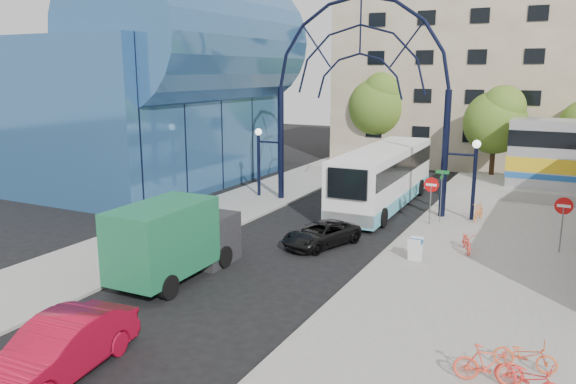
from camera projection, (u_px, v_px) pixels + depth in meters
The scene contains 21 objects.
ground at pixel (225, 288), 21.00m from camera, with size 120.00×120.00×0.00m, color black.
sidewalk_east at pixel (465, 287), 20.92m from camera, with size 8.00×56.00×0.12m, color gray.
plaza_west at pixel (184, 226), 29.10m from camera, with size 5.00×50.00×0.12m, color gray.
gateway_arch at pixel (360, 60), 31.38m from camera, with size 13.64×0.44×12.10m.
stop_sign at pixel (431, 189), 28.90m from camera, with size 0.80×0.07×2.50m.
do_not_enter_sign at pixel (563, 211), 24.41m from camera, with size 0.76×0.07×2.48m.
street_name_sign at pixel (442, 185), 29.21m from camera, with size 0.70×0.70×2.80m.
sandwich_board at pixel (415, 246), 23.56m from camera, with size 0.55×0.61×0.99m.
transit_hall at pixel (158, 89), 39.44m from camera, with size 16.50×18.00×14.50m.
apartment_block at pixel (463, 82), 49.08m from camera, with size 20.00×12.10×14.00m.
tree_north_a at pixel (497, 119), 39.88m from camera, with size 4.48×4.48×7.00m.
tree_north_b at pixel (380, 103), 47.66m from camera, with size 5.12×5.12×8.00m.
city_bus at pixel (383, 176), 33.41m from camera, with size 3.23×12.78×3.49m.
green_truck at pixel (176, 239), 21.83m from camera, with size 2.51×6.21×3.11m.
black_suv at pixel (321, 234), 25.96m from camera, with size 1.86×4.04×1.12m, color black.
red_sedan at pixel (59, 349), 14.79m from camera, with size 1.68×4.81×1.59m, color #A20923.
bike_near_a at pixel (467, 241), 24.78m from camera, with size 0.61×1.76×0.92m, color #F43F30.
bike_near_b at pixel (479, 211), 29.98m from camera, with size 0.45×1.61×0.97m, color orange.
bike_far_a at pixel (525, 355), 14.96m from camera, with size 0.56×1.62×0.85m, color #EB5E2F.
bike_far_b at pixel (488, 365), 14.29m from camera, with size 0.49×1.73×1.04m, color #ED462F.
bike_far_c at pixel (529, 378), 13.78m from camera, with size 0.62×1.77×0.93m, color #F93431.
Camera 1 is at (11.07, -16.54, 7.97)m, focal length 35.00 mm.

